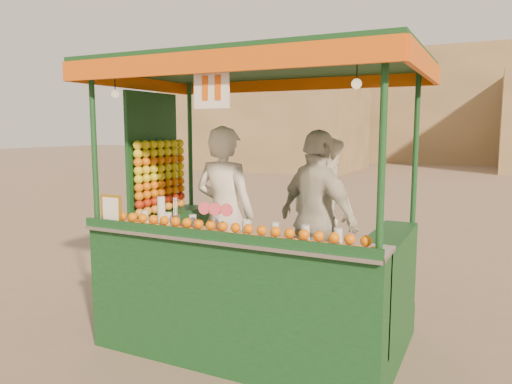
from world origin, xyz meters
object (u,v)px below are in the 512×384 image
at_px(vendor_left, 225,214).
at_px(vendor_middle, 323,217).
at_px(vendor_right, 317,219).
at_px(juice_cart, 246,255).

bearing_deg(vendor_left, vendor_middle, -145.60).
bearing_deg(vendor_left, vendor_right, -162.34).
relative_size(juice_cart, vendor_middle, 1.76).
xyz_separation_m(juice_cart, vendor_right, (0.57, 0.48, 0.33)).
bearing_deg(vendor_right, vendor_left, 44.30).
relative_size(juice_cart, vendor_left, 1.66).
height_order(juice_cart, vendor_right, juice_cart).
xyz_separation_m(vendor_left, vendor_middle, (0.90, 0.57, -0.05)).
bearing_deg(vendor_left, juice_cart, 151.13).
height_order(vendor_left, vendor_middle, vendor_left).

